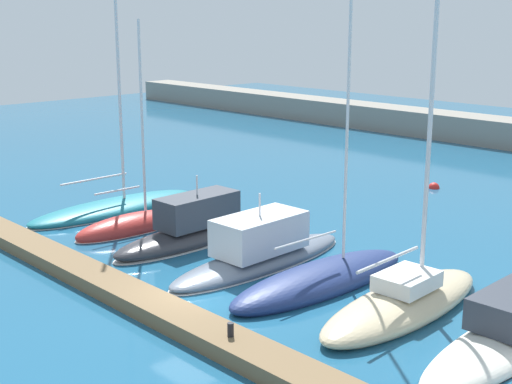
{
  "coord_description": "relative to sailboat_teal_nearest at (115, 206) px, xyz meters",
  "views": [
    {
      "loc": [
        18.94,
        -14.94,
        10.11
      ],
      "look_at": [
        -0.45,
        3.46,
        3.47
      ],
      "focal_mm": 50.52,
      "sensor_mm": 36.0,
      "label": 1
    }
  ],
  "objects": [
    {
      "name": "motorboat_charcoal_third",
      "position": [
        7.03,
        -0.35,
        0.4
      ],
      "size": [
        2.53,
        8.39,
        3.3
      ],
      "rotation": [
        0.0,
        0.0,
        1.6
      ],
      "color": "#2D2D33",
      "rests_on": "ground_plane"
    },
    {
      "name": "sailboat_teal_nearest",
      "position": [
        0.0,
        0.0,
        0.0
      ],
      "size": [
        3.0,
        10.07,
        15.09
      ],
      "rotation": [
        0.0,
        0.0,
        1.58
      ],
      "color": "#19707F",
      "rests_on": "ground_plane"
    },
    {
      "name": "dock_pier",
      "position": [
        12.69,
        -6.4,
        0.02
      ],
      "size": [
        29.84,
        1.49,
        0.54
      ],
      "primitive_type": "cube",
      "color": "brown",
      "rests_on": "ground_plane"
    },
    {
      "name": "sailboat_red_second",
      "position": [
        3.59,
        -1.33,
        -0.02
      ],
      "size": [
        2.03,
        6.1,
        10.31
      ],
      "rotation": [
        0.0,
        0.0,
        1.55
      ],
      "color": "#B72D28",
      "rests_on": "ground_plane"
    },
    {
      "name": "ground_plane",
      "position": [
        12.69,
        -4.82,
        -0.25
      ],
      "size": [
        120.0,
        120.0,
        0.0
      ],
      "primitive_type": "plane",
      "color": "#1E567A"
    },
    {
      "name": "sailboat_sand_sixth",
      "position": [
        18.26,
        -0.0,
        0.21
      ],
      "size": [
        3.05,
        8.8,
        17.24
      ],
      "rotation": [
        0.0,
        0.0,
        1.62
      ],
      "color": "beige",
      "rests_on": "ground_plane"
    },
    {
      "name": "dock_bollard",
      "position": [
        16.42,
        -6.4,
        0.51
      ],
      "size": [
        0.2,
        0.2,
        0.44
      ],
      "primitive_type": "cylinder",
      "color": "black",
      "rests_on": "dock_pier"
    },
    {
      "name": "motorboat_ivory_seventh",
      "position": [
        22.01,
        0.33,
        0.08
      ],
      "size": [
        2.6,
        9.31,
        2.88
      ],
      "rotation": [
        0.0,
        0.0,
        1.59
      ],
      "color": "silver",
      "rests_on": "ground_plane"
    },
    {
      "name": "mooring_buoy_red",
      "position": [
        8.72,
        16.59,
        -0.25
      ],
      "size": [
        0.68,
        0.68,
        0.68
      ],
      "primitive_type": "sphere",
      "color": "red",
      "rests_on": "ground_plane"
    },
    {
      "name": "sailboat_navy_fifth",
      "position": [
        14.63,
        -0.19,
        0.07
      ],
      "size": [
        2.73,
        9.07,
        20.17
      ],
      "rotation": [
        0.0,
        0.0,
        1.55
      ],
      "color": "navy",
      "rests_on": "ground_plane"
    },
    {
      "name": "motorboat_slate_fourth",
      "position": [
        11.28,
        -0.18,
        0.36
      ],
      "size": [
        2.75,
        9.61,
        3.3
      ],
      "rotation": [
        0.0,
        0.0,
        1.6
      ],
      "color": "slate",
      "rests_on": "ground_plane"
    }
  ]
}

